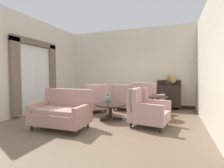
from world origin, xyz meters
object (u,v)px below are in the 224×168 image
object	(u,v)px
armchair_back_corner	(95,100)
gramophone	(170,78)
armchair_foreground_right	(148,100)
side_table	(158,105)
armchair_near_sideboard	(123,99)
sideboard	(168,95)
porcelain_vase	(108,99)
coffee_table	(110,106)
settee	(62,112)
armchair_near_window	(146,110)

from	to	relation	value
armchair_back_corner	gramophone	xyz separation A→B (m)	(2.51, 1.50, 0.79)
armchair_foreground_right	side_table	bearing A→B (deg)	151.80
armchair_near_sideboard	gramophone	distance (m)	1.99
armchair_near_sideboard	sideboard	world-z (taller)	sideboard
armchair_foreground_right	gramophone	xyz separation A→B (m)	(0.70, 1.00, 0.77)
porcelain_vase	armchair_near_sideboard	xyz separation A→B (m)	(0.01, 1.57, -0.19)
coffee_table	porcelain_vase	size ratio (longest dim) A/B	2.83
armchair_near_sideboard	settee	bearing A→B (deg)	71.26
armchair_back_corner	sideboard	world-z (taller)	sideboard
porcelain_vase	armchair_foreground_right	bearing A→B (deg)	52.39
porcelain_vase	sideboard	world-z (taller)	sideboard
side_table	armchair_near_window	bearing A→B (deg)	-102.95
porcelain_vase	gramophone	world-z (taller)	gramophone
armchair_near_window	armchair_back_corner	xyz separation A→B (m)	(-2.00, 0.99, 0.02)
sideboard	armchair_foreground_right	bearing A→B (deg)	-120.71
porcelain_vase	settee	bearing A→B (deg)	-124.36
settee	armchair_foreground_right	xyz separation A→B (m)	(1.78, 2.43, 0.05)
porcelain_vase	side_table	xyz separation A→B (m)	(1.38, 0.70, -0.20)
porcelain_vase	sideboard	size ratio (longest dim) A/B	0.29
gramophone	armchair_foreground_right	bearing A→B (deg)	-125.00
sideboard	armchair_near_sideboard	bearing A→B (deg)	-153.80
coffee_table	porcelain_vase	xyz separation A→B (m)	(-0.06, -0.06, 0.22)
armchair_near_sideboard	gramophone	world-z (taller)	gramophone
sideboard	settee	bearing A→B (deg)	-124.51
gramophone	settee	bearing A→B (deg)	-125.79
armchair_foreground_right	side_table	distance (m)	0.70
armchair_near_sideboard	armchair_foreground_right	size ratio (longest dim) A/B	0.91
armchair_near_window	gramophone	distance (m)	2.67
armchair_near_window	side_table	world-z (taller)	armchair_near_window
coffee_table	gramophone	distance (m)	2.87
armchair_foreground_right	side_table	size ratio (longest dim) A/B	1.58
coffee_table	armchair_foreground_right	size ratio (longest dim) A/B	0.87
porcelain_vase	settee	size ratio (longest dim) A/B	0.24
side_table	armchair_near_sideboard	bearing A→B (deg)	147.64
armchair_near_sideboard	sideboard	size ratio (longest dim) A/B	0.87
coffee_table	gramophone	xyz separation A→B (m)	(1.63, 2.22, 0.83)
gramophone	armchair_near_sideboard	bearing A→B (deg)	-157.13
gramophone	armchair_back_corner	bearing A→B (deg)	-149.17
settee	side_table	xyz separation A→B (m)	(2.17, 1.86, 0.01)
armchair_back_corner	porcelain_vase	bearing A→B (deg)	89.86
settee	armchair_near_window	bearing A→B (deg)	23.86
armchair_near_window	side_table	size ratio (longest dim) A/B	1.53
coffee_table	settee	distance (m)	1.48
armchair_back_corner	side_table	bearing A→B (deg)	131.12
armchair_back_corner	side_table	xyz separation A→B (m)	(2.21, -0.08, -0.02)
armchair_near_sideboard	armchair_foreground_right	xyz separation A→B (m)	(0.98, -0.29, 0.03)
armchair_near_window	armchair_back_corner	world-z (taller)	armchair_back_corner
armchair_back_corner	armchair_foreground_right	size ratio (longest dim) A/B	1.07
gramophone	porcelain_vase	bearing A→B (deg)	-126.49
coffee_table	side_table	bearing A→B (deg)	25.91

